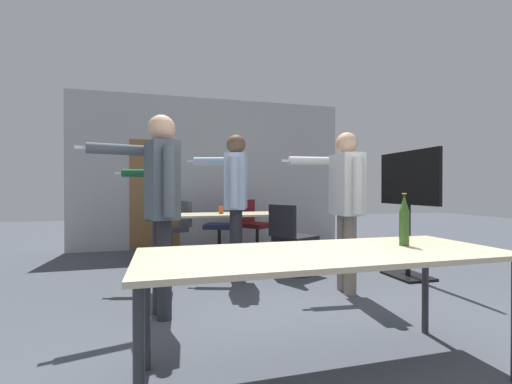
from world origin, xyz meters
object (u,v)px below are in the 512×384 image
office_chair_far_left (175,231)px  beer_bottle (404,221)px  tv_screen (408,199)px  person_left_plaid (235,192)px  person_center_tall (345,196)px  drink_cup (221,210)px  office_chair_side_rolled (292,241)px  office_chair_far_right (224,229)px  person_far_watching (160,203)px  office_chair_near_pushed (254,227)px  person_right_polo (160,193)px

office_chair_far_left → beer_bottle: bearing=179.7°
tv_screen → person_left_plaid: 2.23m
office_chair_far_left → tv_screen: bearing=-146.1°
person_left_plaid → person_center_tall: person_left_plaid is taller
office_chair_far_left → drink_cup: (0.67, -0.67, 0.38)m
office_chair_side_rolled → drink_cup: bearing=-166.5°
office_chair_far_left → office_chair_far_right: bearing=-114.3°
office_chair_far_right → drink_cup: size_ratio=8.67×
tv_screen → beer_bottle: size_ratio=4.65×
person_far_watching → beer_bottle: 2.68m
person_far_watching → beer_bottle: person_far_watching is taller
person_far_watching → office_chair_far_right: person_far_watching is taller
tv_screen → office_chair_far_left: bearing=-126.8°
tv_screen → person_far_watching: size_ratio=1.01×
tv_screen → person_center_tall: 1.17m
person_far_watching → office_chair_near_pushed: person_far_watching is taller
person_left_plaid → beer_bottle: (0.66, -2.31, -0.18)m
person_right_polo → office_chair_far_left: person_right_polo is taller
office_chair_side_rolled → office_chair_near_pushed: bearing=154.1°
tv_screen → office_chair_side_rolled: tv_screen is taller
person_left_plaid → office_chair_far_left: bearing=40.9°
office_chair_far_right → tv_screen: bearing=-112.9°
person_far_watching → office_chair_side_rolled: bearing=-70.6°
tv_screen → office_chair_far_right: size_ratio=1.69×
tv_screen → office_chair_far_right: (-2.04, 2.06, -0.55)m
person_right_polo → office_chair_side_rolled: (1.67, 1.11, -0.66)m
person_left_plaid → person_center_tall: size_ratio=1.04×
drink_cup → office_chair_side_rolled: bearing=-49.5°
office_chair_side_rolled → person_far_watching: bearing=-111.4°
person_right_polo → office_chair_near_pushed: (1.64, 2.93, -0.66)m
person_right_polo → office_chair_far_left: size_ratio=1.93×
beer_bottle → drink_cup: 3.33m
office_chair_far_right → office_chair_far_left: office_chair_far_right is taller
office_chair_far_left → beer_bottle: 4.18m
beer_bottle → drink_cup: size_ratio=3.16×
office_chair_near_pushed → office_chair_side_rolled: 1.82m
office_chair_side_rolled → beer_bottle: bearing=-29.6°
person_left_plaid → office_chair_side_rolled: 1.02m
person_center_tall → office_chair_far_left: 3.10m
person_right_polo → beer_bottle: (1.57, -1.22, -0.17)m
person_center_tall → office_chair_far_right: bearing=26.4°
office_chair_far_right → office_chair_side_rolled: bearing=-134.6°
office_chair_far_right → person_center_tall: bearing=-136.6°
person_right_polo → office_chair_side_rolled: person_right_polo is taller
office_chair_far_right → office_chair_near_pushed: size_ratio=1.03×
person_center_tall → person_far_watching: bearing=75.0°
tv_screen → office_chair_side_rolled: size_ratio=1.74×
office_chair_near_pushed → office_chair_far_right: bearing=-11.0°
tv_screen → office_chair_far_left: (-2.85, 2.13, -0.57)m
office_chair_near_pushed → office_chair_far_left: bearing=-27.6°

